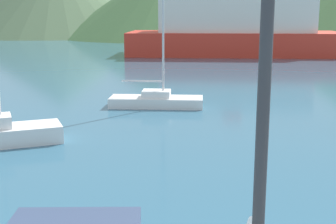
{
  "coord_description": "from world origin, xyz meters",
  "views": [
    {
      "loc": [
        5.86,
        -4.05,
        5.23
      ],
      "look_at": [
        0.69,
        14.0,
        1.2
      ],
      "focal_mm": 50.0,
      "sensor_mm": 36.0,
      "label": 1
    }
  ],
  "objects": [
    {
      "name": "ferry_distant",
      "position": [
        -2.34,
        54.54,
        2.91
      ],
      "size": [
        27.54,
        15.19,
        8.19
      ],
      "rotation": [
        0.0,
        0.0,
        0.22
      ],
      "color": "red",
      "rests_on": "ground_plane"
    },
    {
      "name": "streetlamp",
      "position": [
        5.55,
        0.17,
        4.7
      ],
      "size": [
        0.43,
        0.43,
        5.59
      ],
      "color": "#38383D",
      "rests_on": "dock"
    },
    {
      "name": "sailboat_middle",
      "position": [
        -1.86,
        20.58,
        0.39
      ],
      "size": [
        5.44,
        2.77,
        6.9
      ],
      "rotation": [
        0.0,
        0.0,
        0.21
      ],
      "color": "white",
      "rests_on": "ground_plane"
    }
  ]
}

